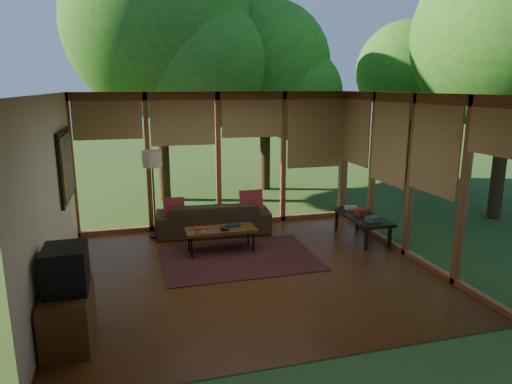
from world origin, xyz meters
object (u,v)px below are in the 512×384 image
object	(u,v)px
coffee_table	(221,230)
side_console	(362,218)
sofa	(213,217)
floor_lamp	(152,164)
television	(66,269)
media_cabinet	(68,315)

from	to	relation	value
coffee_table	side_console	size ratio (longest dim) A/B	0.86
sofa	coffee_table	world-z (taller)	sofa
coffee_table	floor_lamp	bearing A→B (deg)	131.69
side_console	sofa	bearing A→B (deg)	157.65
television	floor_lamp	bearing A→B (deg)	71.84
coffee_table	sofa	bearing A→B (deg)	86.82
television	coffee_table	world-z (taller)	television
media_cabinet	side_console	distance (m)	5.38
sofa	floor_lamp	bearing A→B (deg)	-0.12
sofa	media_cabinet	distance (m)	4.04
sofa	media_cabinet	size ratio (longest dim) A/B	2.17
television	coffee_table	distance (m)	3.19
media_cabinet	coffee_table	distance (m)	3.17
sofa	side_console	size ratio (longest dim) A/B	1.55
sofa	side_console	xyz separation A→B (m)	(2.62, -1.08, 0.09)
sofa	television	size ratio (longest dim) A/B	3.94
media_cabinet	coffee_table	size ratio (longest dim) A/B	0.83
sofa	floor_lamp	xyz separation A→B (m)	(-1.10, 0.10, 1.09)
coffee_table	media_cabinet	bearing A→B (deg)	-133.79
sofa	coffee_table	bearing A→B (deg)	91.75
media_cabinet	side_console	bearing A→B (deg)	25.10
floor_lamp	side_console	bearing A→B (deg)	-17.52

